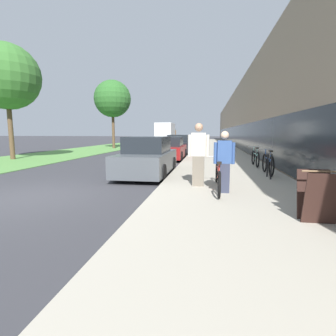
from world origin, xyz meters
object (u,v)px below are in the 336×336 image
Objects in this scene: person_rider at (224,162)px; parked_sedan_far at (179,145)px; tandem_bicycle at (218,176)px; street_tree_far at (112,99)px; bike_rack_hoop at (269,163)px; sandwich_board_sign at (318,196)px; cruiser_bike_nearest at (268,164)px; cruiser_bike_middle at (255,158)px; vintage_roadster_curbside at (169,149)px; street_tree_near at (6,77)px; moving_truck at (166,133)px; person_bystander at (198,155)px; parked_sedan_curbside at (148,158)px.

person_rider is 14.94m from parked_sedan_far.
parked_sedan_far reaches higher than tandem_bicycle.
person_rider is at bearing -62.36° from street_tree_far.
sandwich_board_sign is at bearing -92.24° from bike_rack_hoop.
cruiser_bike_nearest reaches higher than cruiser_bike_middle.
street_tree_far reaches higher than vintage_roadster_curbside.
sandwich_board_sign is at bearing -35.09° from street_tree_near.
moving_truck is 13.19m from street_tree_far.
bike_rack_hoop is at bearing 87.76° from sandwich_board_sign.
bike_rack_hoop is 0.19× the size of parked_sedan_far.
bike_rack_hoop is at bearing -98.89° from cruiser_bike_nearest.
person_bystander reaches higher than cruiser_bike_nearest.
cruiser_bike_middle is at bearing 90.92° from cruiser_bike_nearest.
cruiser_bike_middle reaches higher than tandem_bicycle.
street_tree_near is at bearing 144.91° from sandwich_board_sign.
sandwich_board_sign is 0.20× the size of parked_sedan_far.
sandwich_board_sign is 25.00m from street_tree_far.
bike_rack_hoop is at bearing -69.89° from parked_sedan_far.
street_tree_near is at bearing 162.69° from cruiser_bike_nearest.
street_tree_near reaches higher than sandwich_board_sign.
cruiser_bike_nearest is 29.73m from moving_truck.
moving_truck reaches higher than sandwich_board_sign.
sandwich_board_sign is at bearing -51.04° from parked_sedan_curbside.
tandem_bicycle is at bearing -62.24° from street_tree_far.
person_rider is at bearing -78.15° from moving_truck.
parked_sedan_curbside is 0.62× the size of street_tree_far.
street_tree_near is at bearing 171.96° from cruiser_bike_middle.
tandem_bicycle is at bearing -109.41° from cruiser_bike_middle.
street_tree_far is at bearing -106.42° from moving_truck.
parked_sedan_curbside is 1.06× the size of vintage_roadster_curbside.
cruiser_bike_middle is 0.41× the size of parked_sedan_far.
parked_sedan_curbside is (-2.06, 2.41, -0.35)m from person_bystander.
cruiser_bike_middle is at bearing 88.40° from bike_rack_hoop.
person_bystander is 8.80m from vintage_roadster_curbside.
person_rider is at bearing -31.85° from street_tree_near.
person_rider reaches higher than cruiser_bike_middle.
parked_sedan_curbside is at bearing -89.60° from parked_sedan_far.
person_bystander is 2.90m from bike_rack_hoop.
street_tree_far is at bearing 124.79° from bike_rack_hoop.
parked_sedan_far is (-4.57, 8.99, 0.18)m from cruiser_bike_middle.
person_rider reaches higher than parked_sedan_far.
parked_sedan_far is 0.69× the size of moving_truck.
street_tree_far is (-11.99, 13.89, 4.58)m from cruiser_bike_middle.
parked_sedan_curbside reaches higher than bike_rack_hoop.
street_tree_far reaches higher than tandem_bicycle.
person_rider is 2.96m from bike_rack_hoop.
tandem_bicycle is 2.75m from bike_rack_hoop.
tandem_bicycle is 32.08m from moving_truck.
parked_sedan_far reaches higher than sandwich_board_sign.
vintage_roadster_curbside is at bearing 141.46° from cruiser_bike_middle.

